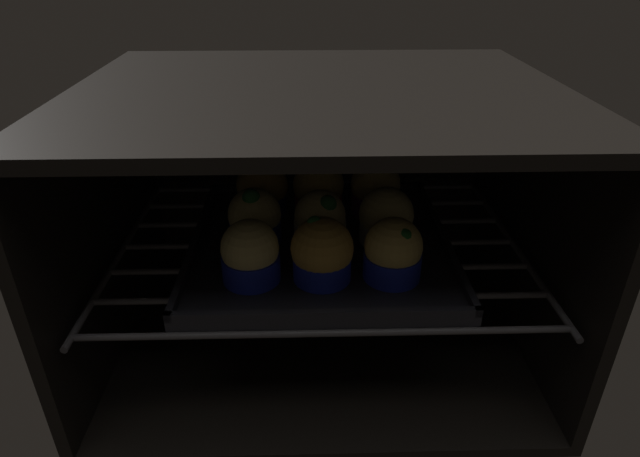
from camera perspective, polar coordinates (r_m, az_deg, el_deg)
The scene contains 12 objects.
oven_cavity at distance 75.64cm, azimuth -0.13°, elevation 2.14°, with size 59.00×47.00×37.00cm.
oven_rack at distance 73.52cm, azimuth -0.04°, elevation -1.71°, with size 54.80×42.00×0.80cm.
baking_tray at distance 71.38cm, azimuth 0.00°, elevation -1.71°, with size 33.96×33.96×2.20cm.
muffin_row0_col0 at distance 62.16cm, azimuth -7.53°, elevation -2.72°, with size 6.93×6.93×7.68cm.
muffin_row0_col1 at distance 61.76cm, azimuth 0.53°, elevation -2.63°, with size 7.40×7.40×8.01cm.
muffin_row0_col2 at distance 62.62cm, azimuth 7.90°, elevation -2.51°, with size 6.93×6.93×7.66cm.
muffin_row1_col0 at distance 69.94cm, azimuth -7.06°, elevation 1.03°, with size 7.02×7.02×8.11cm.
muffin_row1_col1 at distance 69.41cm, azimuth 0.24°, elevation 0.91°, with size 6.93×6.93×7.40cm.
muffin_row1_col2 at distance 70.37cm, azimuth 7.14°, elevation 1.07°, with size 7.27×7.27×7.53cm.
muffin_row2_col0 at distance 77.57cm, azimuth -6.24°, elevation 4.19°, with size 7.50×7.50×8.08cm.
muffin_row2_col1 at distance 76.71cm, azimuth 0.03°, elevation 4.27°, with size 7.39×7.39×8.35cm.
muffin_row2_col2 at distance 77.60cm, azimuth 5.97°, elevation 4.28°, with size 7.22×7.22×8.13cm.
Camera 1 is at (-1.68, -41.43, 50.74)cm, focal length 29.65 mm.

